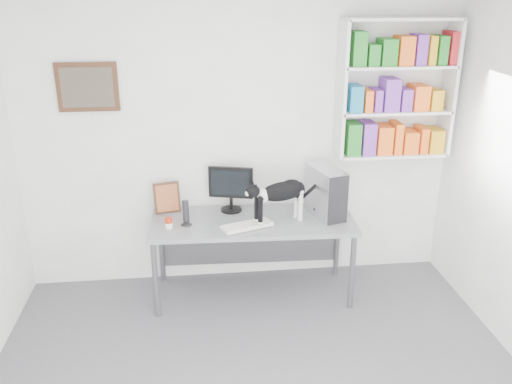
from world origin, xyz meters
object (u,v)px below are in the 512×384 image
at_px(keyboard, 247,225).
at_px(pc_tower, 326,192).
at_px(soup_can, 169,223).
at_px(leaning_print, 167,197).
at_px(desk, 253,258).
at_px(monitor, 231,189).
at_px(bookshelf, 396,89).
at_px(cat, 280,202).
at_px(speaker, 186,212).

distance_m(keyboard, pc_tower, 0.78).
xyz_separation_m(keyboard, soup_can, (-0.67, 0.07, 0.03)).
bearing_deg(leaning_print, soup_can, -99.26).
distance_m(desk, monitor, 0.66).
xyz_separation_m(desk, monitor, (-0.17, 0.24, 0.60)).
xyz_separation_m(desk, leaning_print, (-0.76, 0.27, 0.52)).
bearing_deg(keyboard, monitor, 85.44).
bearing_deg(pc_tower, leaning_print, 155.85).
bearing_deg(bookshelf, cat, -162.21).
distance_m(speaker, cat, 0.83).
bearing_deg(bookshelf, speaker, -170.97).
distance_m(desk, cat, 0.63).
height_order(keyboard, soup_can, soup_can).
bearing_deg(cat, keyboard, 173.19).
height_order(desk, soup_can, soup_can).
relative_size(desk, cat, 2.84).
relative_size(speaker, soup_can, 2.51).
height_order(keyboard, leaning_print, leaning_print).
bearing_deg(speaker, soup_can, -171.21).
distance_m(bookshelf, cat, 1.45).
distance_m(bookshelf, pc_tower, 1.11).
xyz_separation_m(bookshelf, soup_can, (-2.06, -0.35, -1.05)).
bearing_deg(monitor, leaning_print, -168.88).
distance_m(bookshelf, desk, 2.00).
bearing_deg(desk, cat, -17.35).
height_order(pc_tower, speaker, pc_tower).
bearing_deg(speaker, bookshelf, 1.00).
relative_size(keyboard, soup_can, 4.74).
distance_m(keyboard, speaker, 0.54).
bearing_deg(keyboard, leaning_print, 128.66).
xyz_separation_m(bookshelf, leaning_print, (-2.08, 0.01, -0.95)).
height_order(soup_can, cat, cat).
bearing_deg(desk, leaning_print, 162.23).
bearing_deg(bookshelf, leaning_print, 179.75).
height_order(desk, cat, cat).
height_order(leaning_print, cat, cat).
xyz_separation_m(bookshelf, pc_tower, (-0.65, -0.23, -0.87)).
xyz_separation_m(desk, cat, (0.24, -0.08, 0.57)).
distance_m(bookshelf, soup_can, 2.33).
relative_size(pc_tower, soup_can, 4.79).
height_order(keyboard, speaker, speaker).
bearing_deg(soup_can, cat, 0.03).
xyz_separation_m(monitor, keyboard, (0.11, -0.39, -0.20)).
bearing_deg(bookshelf, monitor, -179.00).
xyz_separation_m(keyboard, cat, (0.30, 0.07, 0.18)).
relative_size(keyboard, cat, 0.70).
bearing_deg(keyboard, pc_tower, -5.63).
bearing_deg(cat, pc_tower, -3.27).
bearing_deg(leaning_print, keyboard, -44.44).
distance_m(speaker, leaning_print, 0.36).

